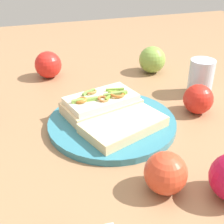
{
  "coord_description": "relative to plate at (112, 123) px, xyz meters",
  "views": [
    {
      "loc": [
        -0.18,
        -0.55,
        0.37
      ],
      "look_at": [
        0.0,
        0.0,
        0.04
      ],
      "focal_mm": 48.13,
      "sensor_mm": 36.0,
      "label": 1
    }
  ],
  "objects": [
    {
      "name": "apple_3",
      "position": [
        -0.1,
        0.32,
        0.03
      ],
      "size": [
        0.11,
        0.11,
        0.08
      ],
      "primitive_type": "sphere",
      "rotation": [
        0.0,
        0.0,
        3.72
      ],
      "color": "red",
      "rests_on": "ground_plane"
    },
    {
      "name": "plate",
      "position": [
        0.0,
        0.0,
        0.0
      ],
      "size": [
        0.29,
        0.29,
        0.02
      ],
      "primitive_type": "cylinder",
      "color": "teal",
      "rests_on": "ground_plane"
    },
    {
      "name": "drinking_glass",
      "position": [
        0.28,
        0.08,
        0.04
      ],
      "size": [
        0.07,
        0.07,
        0.1
      ],
      "primitive_type": "cylinder",
      "color": "silver",
      "rests_on": "ground_plane"
    },
    {
      "name": "apple_0",
      "position": [
        0.02,
        -0.22,
        0.03
      ],
      "size": [
        0.1,
        0.1,
        0.07
      ],
      "primitive_type": "sphere",
      "rotation": [
        0.0,
        0.0,
        0.48
      ],
      "color": "#D54427",
      "rests_on": "ground_plane"
    },
    {
      "name": "ground_plane",
      "position": [
        0.0,
        0.0,
        -0.01
      ],
      "size": [
        2.0,
        2.0,
        0.0
      ],
      "primitive_type": "plane",
      "color": "#976F4C",
      "rests_on": "ground"
    },
    {
      "name": "sandwich",
      "position": [
        -0.01,
        0.04,
        0.03
      ],
      "size": [
        0.19,
        0.14,
        0.05
      ],
      "rotation": [
        0.0,
        0.0,
        0.26
      ],
      "color": "beige",
      "rests_on": "plate"
    },
    {
      "name": "bread_slice_side",
      "position": [
        0.01,
        -0.04,
        0.02
      ],
      "size": [
        0.2,
        0.16,
        0.02
      ],
      "primitive_type": "cube",
      "rotation": [
        0.0,
        0.0,
        0.36
      ],
      "color": "beige",
      "rests_on": "plate"
    },
    {
      "name": "apple_1",
      "position": [
        0.22,
        0.26,
        0.03
      ],
      "size": [
        0.09,
        0.09,
        0.08
      ],
      "primitive_type": "sphere",
      "rotation": [
        0.0,
        0.0,
        3.05
      ],
      "color": "#7CA242",
      "rests_on": "ground_plane"
    },
    {
      "name": "apple_4",
      "position": [
        0.21,
        -0.01,
        0.03
      ],
      "size": [
        0.08,
        0.08,
        0.07
      ],
      "primitive_type": "sphere",
      "rotation": [
        0.0,
        0.0,
        1.38
      ],
      "color": "red",
      "rests_on": "ground_plane"
    }
  ]
}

